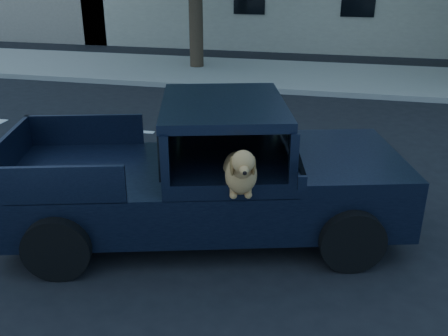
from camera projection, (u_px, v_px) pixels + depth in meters
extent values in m
plane|color=black|center=(288.00, 229.00, 6.86)|extent=(120.00, 120.00, 0.00)
cube|color=gray|center=(321.00, 77.00, 15.08)|extent=(60.00, 4.00, 0.15)
cylinder|color=#332619|center=(195.00, 0.00, 15.42)|extent=(0.44, 0.44, 4.40)
cube|color=black|center=(205.00, 189.00, 6.59)|extent=(5.40, 3.24, 0.64)
cube|color=black|center=(342.00, 159.00, 6.52)|extent=(1.93, 2.27, 0.16)
cube|color=black|center=(223.00, 106.00, 6.16)|extent=(1.96, 2.21, 0.12)
cube|color=black|center=(285.00, 131.00, 6.33)|extent=(0.69, 1.68, 0.55)
cube|color=black|center=(241.00, 190.00, 6.14)|extent=(0.66, 0.66, 0.37)
cube|color=black|center=(302.00, 183.00, 5.27)|extent=(0.11, 0.07, 0.16)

